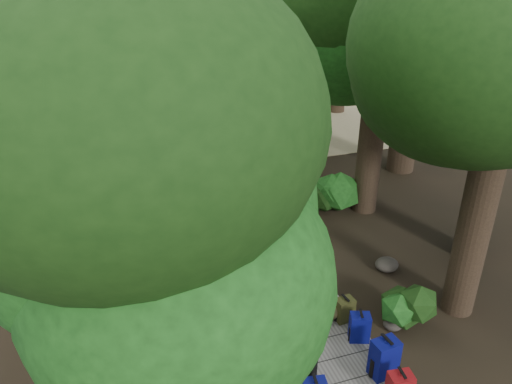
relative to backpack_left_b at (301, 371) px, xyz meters
name	(u,v)px	position (x,y,z in m)	size (l,w,h in m)	color
ground	(259,257)	(0.62, 3.90, -0.49)	(120.00, 120.00, 0.00)	black
sand_beach	(158,87)	(0.62, 19.90, -0.48)	(40.00, 22.00, 0.02)	tan
boardwalk	(246,233)	(0.62, 4.90, -0.43)	(2.00, 12.00, 0.12)	gray
backpack_left_b	(301,371)	(0.00, 0.00, 0.00)	(0.40, 0.28, 0.73)	black
backpack_left_c	(277,343)	(-0.16, 0.69, 0.01)	(0.41, 0.29, 0.75)	navy
backpack_right_b	(385,356)	(1.39, -0.15, 0.02)	(0.43, 0.30, 0.77)	navy
backpack_right_c	(360,326)	(1.41, 0.69, -0.07)	(0.35, 0.25, 0.60)	navy
backpack_right_d	(345,308)	(1.41, 1.25, -0.11)	(0.34, 0.24, 0.52)	#373A1A
duffel_right_khaki	(328,301)	(1.26, 1.63, -0.18)	(0.37, 0.55, 0.37)	olive
suitcase_on_boardwalk	(264,321)	(-0.16, 1.35, -0.08)	(0.37, 0.21, 0.58)	black
lone_suitcase_on_sand	(195,132)	(0.82, 11.84, -0.18)	(0.37, 0.21, 0.58)	black
hat_brown	(303,352)	(-0.01, -0.03, 0.43)	(0.44, 0.44, 0.13)	#51351E
hat_white	(274,325)	(-0.22, 0.64, 0.45)	(0.39, 0.39, 0.13)	silver
kayak	(101,119)	(-2.35, 14.95, -0.32)	(0.65, 2.97, 0.30)	#AC0E17
sun_lounger	(246,113)	(3.24, 13.38, -0.15)	(0.62, 1.94, 0.62)	silver
tree_right_a	(504,96)	(3.76, 0.97, 3.80)	(5.15, 5.15, 8.58)	black
tree_right_c	(383,35)	(4.07, 5.22, 4.10)	(5.30, 5.30, 9.17)	black
tree_right_e	(301,7)	(4.65, 11.43, 4.06)	(5.05, 5.05, 9.09)	black
tree_left_a	(133,269)	(-2.35, -0.77, 2.98)	(4.16, 4.16, 6.93)	black
tree_left_c	(65,65)	(-3.01, 6.90, 3.55)	(4.64, 4.64, 8.07)	black
tree_back_a	(111,4)	(-1.19, 19.45, 3.55)	(4.67, 4.67, 8.08)	black
tree_back_c	(249,2)	(5.29, 19.30, 3.46)	(4.38, 4.38, 7.89)	black
tree_back_d	(26,12)	(-4.68, 18.47, 3.46)	(4.73, 4.73, 7.89)	black
palm_right_a	(281,24)	(3.53, 10.38, 3.68)	(4.89, 4.89, 8.33)	#174513
palm_right_c	(231,31)	(3.38, 15.87, 2.68)	(3.98, 3.98, 6.33)	#174513
palm_left_a	(39,49)	(-3.80, 10.71, 3.27)	(4.72, 4.72, 7.52)	#174513
rock_left_b	(157,356)	(-2.08, 1.44, -0.39)	(0.37, 0.33, 0.20)	#4C473F
rock_left_c	(166,247)	(-1.38, 4.77, -0.33)	(0.56, 0.51, 0.31)	#4C473F
rock_left_d	(152,208)	(-1.43, 6.87, -0.39)	(0.34, 0.30, 0.19)	#4C473F
rock_right_a	(393,324)	(2.24, 0.86, -0.38)	(0.38, 0.34, 0.21)	#4C473F
rock_right_b	(387,264)	(3.13, 2.53, -0.34)	(0.52, 0.47, 0.29)	#4C473F
rock_right_c	(292,217)	(1.97, 5.25, -0.39)	(0.35, 0.32, 0.19)	#4C473F
rock_right_d	(296,175)	(3.05, 7.58, -0.34)	(0.53, 0.48, 0.29)	#4C473F
shrub_left_a	(177,366)	(-1.84, 0.64, 0.08)	(1.25, 1.25, 1.13)	#174414
shrub_left_b	(169,242)	(-1.34, 4.50, -0.06)	(0.94, 0.94, 0.85)	#174414
shrub_left_c	(124,170)	(-1.97, 8.66, 0.06)	(1.22, 1.22, 1.10)	#174414
shrub_right_a	(404,305)	(2.45, 0.91, -0.03)	(1.01, 1.01, 0.91)	#174414
shrub_right_b	(334,191)	(3.23, 5.43, 0.09)	(1.28, 1.28, 1.15)	#174414
shrub_right_c	(267,145)	(2.85, 9.70, -0.14)	(0.76, 0.76, 0.69)	#174414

